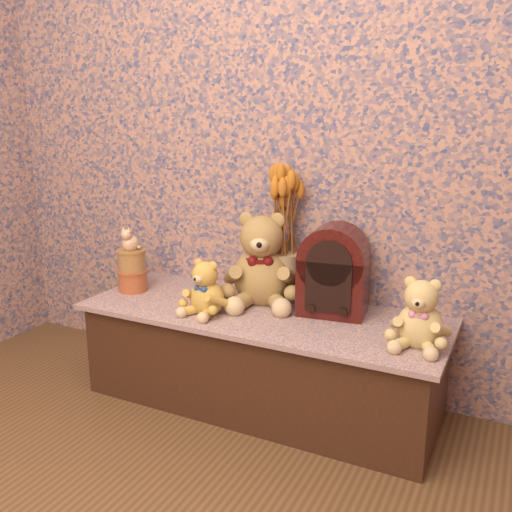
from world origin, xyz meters
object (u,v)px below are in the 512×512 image
at_px(cathedral_radio, 334,270).
at_px(biscuit_tin_lower, 133,281).
at_px(teddy_medium, 207,284).
at_px(teddy_large, 262,254).
at_px(ceramic_vase, 285,277).
at_px(teddy_small, 421,309).
at_px(cat_figurine, 130,238).

height_order(cathedral_radio, biscuit_tin_lower, cathedral_radio).
relative_size(teddy_medium, biscuit_tin_lower, 1.85).
bearing_deg(biscuit_tin_lower, teddy_large, 12.52).
bearing_deg(biscuit_tin_lower, ceramic_vase, 15.38).
distance_m(teddy_medium, biscuit_tin_lower, 0.46).
distance_m(teddy_large, teddy_small, 0.71).
bearing_deg(ceramic_vase, cat_figurine, -164.62).
bearing_deg(teddy_medium, teddy_small, 10.77).
distance_m(cathedral_radio, cat_figurine, 0.90).
bearing_deg(ceramic_vase, teddy_small, -20.41).
bearing_deg(teddy_medium, teddy_large, 66.04).
xyz_separation_m(teddy_large, ceramic_vase, (0.08, 0.05, -0.10)).
bearing_deg(biscuit_tin_lower, teddy_medium, -11.83).
distance_m(teddy_small, cat_figurine, 1.26).
xyz_separation_m(ceramic_vase, cat_figurine, (-0.66, -0.18, 0.14)).
relative_size(ceramic_vase, biscuit_tin_lower, 1.61).
bearing_deg(teddy_small, biscuit_tin_lower, 178.27).
bearing_deg(cathedral_radio, ceramic_vase, 159.79).
relative_size(cathedral_radio, cat_figurine, 3.23).
relative_size(teddy_medium, cat_figurine, 2.12).
bearing_deg(biscuit_tin_lower, cathedral_radio, 8.17).
bearing_deg(teddy_large, cat_figurine, 172.00).
bearing_deg(teddy_small, teddy_medium, -176.25).
relative_size(teddy_large, ceramic_vase, 2.01).
distance_m(teddy_medium, ceramic_vase, 0.35).
bearing_deg(teddy_large, teddy_small, -34.60).
relative_size(teddy_large, cat_figurine, 3.71).
bearing_deg(teddy_medium, ceramic_vase, 59.22).
relative_size(cathedral_radio, ceramic_vase, 1.75).
distance_m(teddy_medium, teddy_small, 0.82).
xyz_separation_m(teddy_small, cathedral_radio, (-0.37, 0.17, 0.05)).
height_order(teddy_large, teddy_medium, teddy_large).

